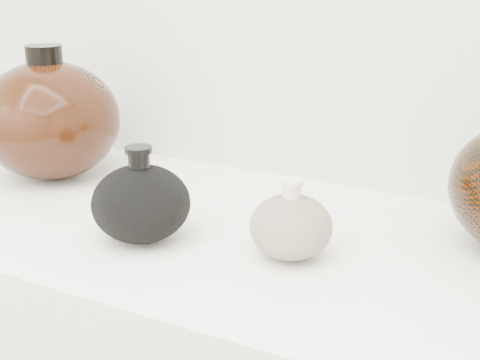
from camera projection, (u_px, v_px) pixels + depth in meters
The scene contains 3 objects.
black_gourd_vase at pixel (141, 203), 0.89m from camera, with size 0.16×0.16×0.13m.
cream_gourd_vase at pixel (291, 226), 0.84m from camera, with size 0.13×0.13×0.10m.
left_round_pot at pixel (50, 120), 1.12m from camera, with size 0.27×0.27×0.22m.
Camera 1 is at (0.35, 0.19, 1.27)m, focal length 50.00 mm.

